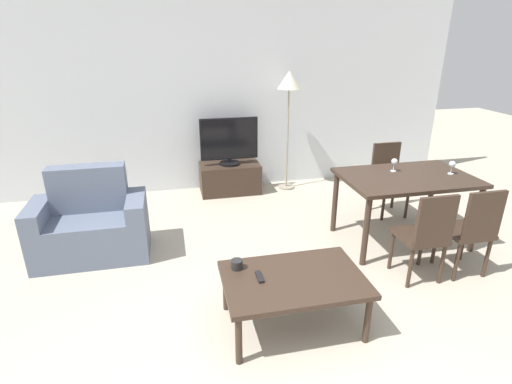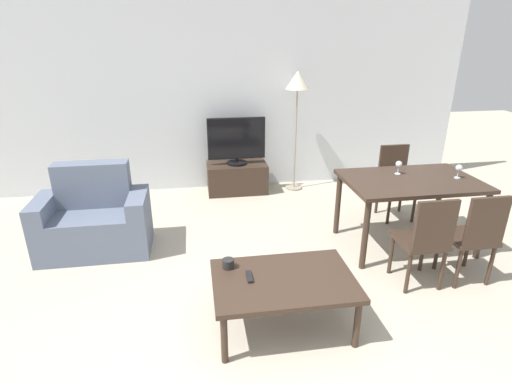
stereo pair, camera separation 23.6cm
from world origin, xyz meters
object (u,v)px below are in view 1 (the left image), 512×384
(tv, at_px, (229,141))
(floor_lamp, at_px, (289,87))
(tv_stand, at_px, (230,178))
(cup_white_near, at_px, (237,264))
(wine_glass_left, at_px, (452,165))
(coffee_table, at_px, (293,282))
(dining_chair_far, at_px, (388,175))
(dining_table, at_px, (406,184))
(wine_glass_center, at_px, (394,162))
(armchair, at_px, (91,226))
(dining_chair_near_right, at_px, (472,228))
(remote_primary, at_px, (260,277))
(dining_chair_near, at_px, (426,233))

(tv, distance_m, floor_lamp, 1.11)
(tv_stand, bearing_deg, cup_white_near, -97.83)
(floor_lamp, xyz_separation_m, wine_glass_left, (1.25, -1.91, -0.61))
(coffee_table, height_order, dining_chair_far, dining_chair_far)
(coffee_table, height_order, floor_lamp, floor_lamp)
(dining_table, bearing_deg, tv, 130.93)
(dining_table, height_order, wine_glass_left, wine_glass_left)
(wine_glass_center, bearing_deg, dining_chair_far, 62.25)
(armchair, xyz_separation_m, tv_stand, (1.67, 1.45, -0.12))
(dining_chair_near_right, relative_size, cup_white_near, 9.58)
(floor_lamp, bearing_deg, coffee_table, -105.71)
(dining_chair_near_right, height_order, remote_primary, dining_chair_near_right)
(dining_table, xyz_separation_m, dining_chair_near, (-0.24, -0.75, -0.18))
(armchair, bearing_deg, wine_glass_left, -6.99)
(tv_stand, xyz_separation_m, floor_lamp, (0.85, -0.00, 1.27))
(dining_chair_near, xyz_separation_m, wine_glass_left, (0.72, 0.70, 0.37))
(remote_primary, bearing_deg, floor_lamp, 69.47)
(floor_lamp, distance_m, cup_white_near, 3.16)
(tv_stand, height_order, wine_glass_center, wine_glass_center)
(coffee_table, bearing_deg, remote_primary, 169.59)
(dining_table, xyz_separation_m, cup_white_near, (-1.99, -0.87, -0.20))
(dining_chair_near_right, height_order, floor_lamp, floor_lamp)
(coffee_table, xyz_separation_m, dining_chair_far, (1.83, 1.83, 0.10))
(wine_glass_center, bearing_deg, remote_primary, -145.90)
(tv, xyz_separation_m, dining_chair_far, (1.85, -1.11, -0.27))
(wine_glass_left, bearing_deg, dining_chair_near, -135.93)
(dining_chair_far, bearing_deg, tv, 149.06)
(coffee_table, bearing_deg, dining_chair_near, 13.85)
(tv_stand, relative_size, wine_glass_center, 5.85)
(dining_chair_far, bearing_deg, wine_glass_left, -72.92)
(armchair, height_order, wine_glass_center, armchair)
(coffee_table, distance_m, wine_glass_center, 2.03)
(tv, bearing_deg, floor_lamp, -0.05)
(floor_lamp, bearing_deg, cup_white_near, -114.25)
(coffee_table, height_order, dining_table, dining_table)
(tv_stand, distance_m, dining_chair_near, 2.97)
(floor_lamp, distance_m, wine_glass_center, 1.93)
(wine_glass_center, bearing_deg, dining_table, -68.60)
(armchair, height_order, tv_stand, armchair)
(dining_chair_near, bearing_deg, tv_stand, 117.73)
(tv, bearing_deg, dining_chair_near_right, -54.63)
(floor_lamp, relative_size, wine_glass_center, 11.65)
(tv_stand, height_order, coffee_table, coffee_table)
(remote_primary, bearing_deg, wine_glass_left, 22.96)
(floor_lamp, bearing_deg, tv, 179.95)
(tv, relative_size, coffee_table, 0.75)
(tv_stand, bearing_deg, wine_glass_left, -42.33)
(floor_lamp, height_order, wine_glass_left, floor_lamp)
(tv, distance_m, dining_chair_near_right, 3.21)
(wine_glass_left, bearing_deg, dining_chair_far, 107.08)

